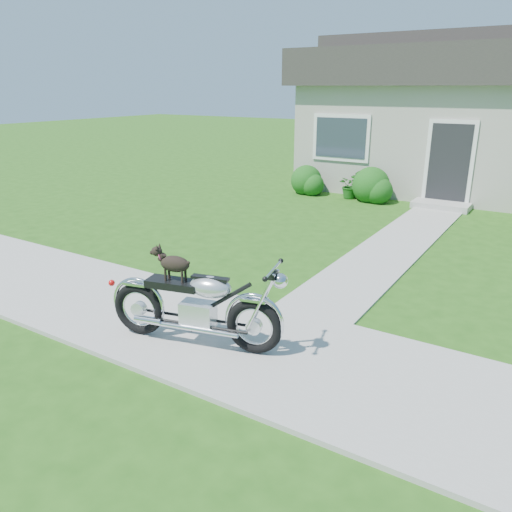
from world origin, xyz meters
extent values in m
plane|color=#235114|center=(0.00, 0.00, 0.00)|extent=(80.00, 80.00, 0.00)
cube|color=#9E9B93|center=(0.00, 0.00, 0.02)|extent=(24.00, 2.20, 0.04)
cube|color=#9E9B93|center=(-1.50, 5.00, 0.01)|extent=(1.20, 8.00, 0.03)
cube|color=black|center=(-1.50, 8.97, 1.05)|extent=(1.00, 0.06, 2.10)
cube|color=#9E9B93|center=(-1.50, 8.62, 0.08)|extent=(1.40, 0.70, 0.16)
cube|color=#2D3847|center=(-4.50, 8.97, 1.60)|extent=(1.70, 0.05, 1.30)
sphere|color=#195015|center=(-3.35, 8.50, 0.43)|extent=(1.01, 1.01, 1.01)
sphere|color=#195015|center=(-5.31, 8.50, 0.38)|extent=(0.89, 0.89, 0.89)
imported|color=#1A5516|center=(-3.99, 8.55, 0.37)|extent=(0.76, 0.82, 0.75)
torus|color=black|center=(-1.60, -0.20, 0.38)|extent=(0.68, 0.27, 0.67)
torus|color=black|center=(-3.05, -0.55, 0.38)|extent=(0.68, 0.27, 0.67)
cube|color=silver|center=(-2.28, -0.36, 0.42)|extent=(0.45, 0.33, 0.30)
ellipsoid|color=silver|center=(-2.11, -0.32, 0.79)|extent=(0.56, 0.40, 0.26)
cube|color=black|center=(-2.57, -0.43, 0.78)|extent=(0.69, 0.41, 0.09)
cube|color=silver|center=(-1.60, -0.20, 0.72)|extent=(0.32, 0.21, 0.03)
cube|color=silver|center=(-3.05, -0.55, 0.72)|extent=(0.32, 0.21, 0.03)
cylinder|color=silver|center=(-1.38, -0.15, 1.09)|extent=(0.17, 0.59, 0.03)
sphere|color=silver|center=(-1.30, -0.13, 0.98)|extent=(0.21, 0.21, 0.17)
cylinder|color=silver|center=(-2.25, -0.49, 0.29)|extent=(1.08, 0.32, 0.06)
ellipsoid|color=black|center=(-2.54, -0.43, 1.03)|extent=(0.40, 0.25, 0.19)
sphere|color=black|center=(-2.76, -0.48, 1.15)|extent=(0.14, 0.14, 0.12)
cylinder|color=black|center=(-2.65, -0.41, 0.90)|extent=(0.04, 0.04, 0.15)
cylinder|color=black|center=(-2.63, -0.49, 0.90)|extent=(0.04, 0.04, 0.15)
cylinder|color=black|center=(-2.44, -0.36, 0.90)|extent=(0.04, 0.04, 0.15)
cylinder|color=black|center=(-2.42, -0.44, 0.90)|extent=(0.04, 0.04, 0.15)
torus|color=#B73163|center=(-2.71, -0.47, 1.10)|extent=(0.08, 0.11, 0.10)
camera|label=1|loc=(1.15, -4.53, 2.97)|focal=35.00mm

